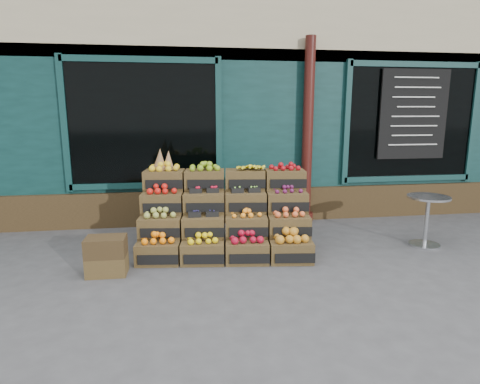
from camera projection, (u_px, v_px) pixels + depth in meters
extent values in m
plane|color=#424245|center=(263.00, 267.00, 5.15)|extent=(60.00, 60.00, 0.00)
cube|color=#0E3130|center=(220.00, 93.00, 9.70)|extent=(12.00, 6.00, 4.80)
cube|color=#0E3130|center=(238.00, 138.00, 7.03)|extent=(12.00, 0.12, 3.00)
cube|color=#382916|center=(239.00, 205.00, 7.20)|extent=(12.00, 0.18, 0.60)
cube|color=black|center=(144.00, 124.00, 6.67)|extent=(2.40, 0.06, 2.00)
cube|color=black|center=(410.00, 123.00, 7.38)|extent=(2.40, 0.06, 2.00)
cylinder|color=#3B110D|center=(308.00, 132.00, 6.99)|extent=(0.18, 0.18, 3.20)
cube|color=black|center=(413.00, 115.00, 7.27)|extent=(1.30, 0.04, 1.60)
cube|color=#4B391D|center=(158.00, 252.00, 5.28)|extent=(0.61, 0.45, 0.28)
cube|color=black|center=(156.00, 260.00, 5.08)|extent=(0.52, 0.08, 0.13)
cube|color=orange|center=(158.00, 238.00, 5.24)|extent=(0.48, 0.35, 0.10)
cube|color=#4B391D|center=(203.00, 252.00, 5.30)|extent=(0.61, 0.45, 0.28)
cube|color=black|center=(202.00, 259.00, 5.10)|extent=(0.52, 0.08, 0.13)
cube|color=yellow|center=(203.00, 238.00, 5.26)|extent=(0.48, 0.35, 0.09)
cube|color=#4B391D|center=(247.00, 251.00, 5.31)|extent=(0.61, 0.45, 0.28)
cube|color=black|center=(248.00, 259.00, 5.12)|extent=(0.52, 0.08, 0.13)
cube|color=#A00B23|center=(247.00, 237.00, 5.27)|extent=(0.48, 0.35, 0.11)
cube|color=#4B391D|center=(291.00, 251.00, 5.33)|extent=(0.61, 0.45, 0.28)
cube|color=black|center=(293.00, 258.00, 5.13)|extent=(0.52, 0.08, 0.13)
cube|color=#B7751D|center=(291.00, 236.00, 5.29)|extent=(0.48, 0.35, 0.13)
cube|color=#4B391D|center=(161.00, 227.00, 5.46)|extent=(0.61, 0.45, 0.28)
cube|color=black|center=(158.00, 233.00, 5.26)|extent=(0.52, 0.08, 0.13)
cube|color=#959A41|center=(160.00, 213.00, 5.42)|extent=(0.48, 0.35, 0.10)
cube|color=#4B391D|center=(204.00, 226.00, 5.47)|extent=(0.61, 0.45, 0.28)
cube|color=black|center=(203.00, 233.00, 5.28)|extent=(0.52, 0.08, 0.13)
cube|color=#242050|center=(203.00, 215.00, 5.44)|extent=(0.48, 0.35, 0.03)
cube|color=#4B391D|center=(246.00, 226.00, 5.49)|extent=(0.61, 0.45, 0.28)
cube|color=black|center=(247.00, 232.00, 5.29)|extent=(0.52, 0.08, 0.13)
cube|color=orange|center=(246.00, 213.00, 5.45)|extent=(0.48, 0.35, 0.08)
cube|color=#4B391D|center=(289.00, 225.00, 5.51)|extent=(0.61, 0.45, 0.28)
cube|color=black|center=(291.00, 232.00, 5.31)|extent=(0.52, 0.08, 0.13)
cube|color=#E75E2E|center=(289.00, 212.00, 5.47)|extent=(0.48, 0.35, 0.09)
cube|color=#4B391D|center=(163.00, 202.00, 5.63)|extent=(0.61, 0.45, 0.28)
cube|color=black|center=(160.00, 208.00, 5.44)|extent=(0.52, 0.08, 0.13)
cube|color=red|center=(162.00, 189.00, 5.60)|extent=(0.48, 0.35, 0.10)
cube|color=#4B391D|center=(204.00, 202.00, 5.65)|extent=(0.61, 0.45, 0.28)
cube|color=black|center=(203.00, 208.00, 5.45)|extent=(0.52, 0.08, 0.13)
cube|color=red|center=(204.00, 191.00, 5.62)|extent=(0.48, 0.35, 0.04)
cube|color=#4B391D|center=(246.00, 202.00, 5.67)|extent=(0.61, 0.45, 0.28)
cube|color=black|center=(246.00, 207.00, 5.47)|extent=(0.52, 0.08, 0.13)
cube|color=#8DD44D|center=(246.00, 191.00, 5.64)|extent=(0.48, 0.35, 0.03)
cube|color=#4B391D|center=(287.00, 202.00, 5.68)|extent=(0.61, 0.45, 0.28)
cube|color=black|center=(289.00, 207.00, 5.49)|extent=(0.52, 0.08, 0.13)
cube|color=#571541|center=(287.00, 189.00, 5.65)|extent=(0.48, 0.35, 0.07)
cube|color=#4B391D|center=(164.00, 180.00, 5.81)|extent=(0.61, 0.45, 0.28)
cube|color=black|center=(162.00, 184.00, 5.61)|extent=(0.52, 0.08, 0.13)
cube|color=gold|center=(164.00, 167.00, 5.77)|extent=(0.48, 0.35, 0.10)
cube|color=#4B391D|center=(205.00, 180.00, 5.83)|extent=(0.61, 0.45, 0.28)
cube|color=black|center=(204.00, 184.00, 5.63)|extent=(0.52, 0.08, 0.13)
cube|color=olive|center=(205.00, 167.00, 5.79)|extent=(0.48, 0.35, 0.10)
cube|color=#4B391D|center=(245.00, 179.00, 5.84)|extent=(0.61, 0.45, 0.28)
cube|color=black|center=(246.00, 184.00, 5.65)|extent=(0.52, 0.08, 0.13)
cube|color=gold|center=(245.00, 167.00, 5.81)|extent=(0.48, 0.35, 0.09)
cube|color=#4B391D|center=(285.00, 179.00, 5.86)|extent=(0.61, 0.45, 0.28)
cube|color=black|center=(287.00, 184.00, 5.66)|extent=(0.52, 0.08, 0.13)
cube|color=#9D0C14|center=(285.00, 167.00, 5.83)|extent=(0.48, 0.35, 0.08)
cube|color=#382916|center=(225.00, 246.00, 5.54)|extent=(2.35, 0.66, 0.28)
cube|color=#382916|center=(225.00, 231.00, 5.74)|extent=(2.35, 0.66, 0.56)
cube|color=#382916|center=(225.00, 217.00, 5.95)|extent=(2.35, 0.66, 0.84)
cone|color=olive|center=(160.00, 159.00, 5.74)|extent=(0.19, 0.19, 0.32)
cone|color=olive|center=(168.00, 160.00, 5.81)|extent=(0.17, 0.17, 0.28)
cube|color=#4B391D|center=(107.00, 265.00, 4.90)|extent=(0.48, 0.34, 0.24)
cube|color=#382916|center=(106.00, 247.00, 4.85)|extent=(0.48, 0.34, 0.24)
cylinder|color=silver|center=(424.00, 245.00, 5.96)|extent=(0.44, 0.44, 0.03)
cylinder|color=silver|center=(426.00, 222.00, 5.89)|extent=(0.06, 0.06, 0.72)
cylinder|color=silver|center=(429.00, 197.00, 5.81)|extent=(0.60, 0.60, 0.03)
imported|color=#1E6B30|center=(160.00, 165.00, 7.49)|extent=(0.81, 0.66, 1.93)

